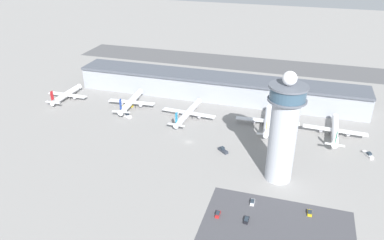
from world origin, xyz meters
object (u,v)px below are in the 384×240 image
(control_tower, at_px, (283,129))
(car_silver_sedan, at_px, (252,202))
(airplane_gate_charlie, at_px, (188,113))
(car_navy_sedan, at_px, (218,214))
(service_truck_water, at_px, (223,150))
(airplane_gate_echo, at_px, (335,130))
(service_truck_catering, at_px, (368,155))
(car_maroon_suv, at_px, (246,220))
(car_green_van, at_px, (310,213))
(airplane_gate_delta, at_px, (267,121))
(service_truck_fuel, at_px, (127,105))
(airplane_gate_bravo, at_px, (131,102))
(service_truck_baggage, at_px, (128,116))
(airplane_gate_alpha, at_px, (67,94))

(control_tower, bearing_deg, car_silver_sedan, -111.03)
(control_tower, bearing_deg, airplane_gate_charlie, 140.93)
(car_navy_sedan, bearing_deg, service_truck_water, 100.44)
(airplane_gate_echo, distance_m, service_truck_catering, 25.92)
(control_tower, distance_m, car_maroon_suv, 47.12)
(car_maroon_suv, height_order, car_green_van, car_maroon_suv)
(airplane_gate_delta, distance_m, service_truck_fuel, 100.68)
(car_navy_sedan, bearing_deg, airplane_gate_bravo, 132.68)
(airplane_gate_bravo, distance_m, service_truck_water, 86.24)
(car_maroon_suv, bearing_deg, airplane_gate_charlie, 121.53)
(service_truck_baggage, bearing_deg, control_tower, -21.80)
(service_truck_water, bearing_deg, control_tower, -27.17)
(control_tower, distance_m, airplane_gate_echo, 66.32)
(control_tower, distance_m, car_silver_sedan, 37.75)
(service_truck_baggage, bearing_deg, airplane_gate_charlie, 14.96)
(service_truck_water, height_order, car_green_van, service_truck_water)
(service_truck_baggage, bearing_deg, airplane_gate_echo, 5.41)
(service_truck_baggage, bearing_deg, service_truck_fuel, 116.80)
(car_green_van, bearing_deg, service_truck_fuel, 147.68)
(service_truck_baggage, bearing_deg, airplane_gate_delta, 8.64)
(car_silver_sedan, bearing_deg, airplane_gate_echo, 63.99)
(car_green_van, bearing_deg, car_navy_sedan, -161.69)
(airplane_gate_charlie, height_order, service_truck_water, airplane_gate_charlie)
(airplane_gate_charlie, relative_size, service_truck_catering, 5.24)
(car_maroon_suv, bearing_deg, car_silver_sedan, 87.24)
(car_maroon_suv, bearing_deg, service_truck_water, 112.95)
(control_tower, distance_m, service_truck_baggage, 116.18)
(airplane_gate_echo, bearing_deg, airplane_gate_delta, 178.11)
(car_silver_sedan, bearing_deg, control_tower, 68.97)
(airplane_gate_charlie, distance_m, car_silver_sedan, 94.80)
(airplane_gate_delta, xyz_separation_m, car_navy_sedan, (-10.46, -93.02, -3.48))
(airplane_gate_charlie, bearing_deg, control_tower, -39.07)
(service_truck_baggage, xyz_separation_m, car_silver_sedan, (95.63, -66.00, -0.45))
(service_truck_fuel, xyz_separation_m, car_silver_sedan, (103.61, -81.79, -0.53))
(airplane_gate_delta, distance_m, car_silver_sedan, 80.21)
(service_truck_fuel, distance_m, car_silver_sedan, 132.00)
(car_green_van, bearing_deg, airplane_gate_bravo, 147.27)
(airplane_gate_delta, height_order, service_truck_fuel, airplane_gate_delta)
(service_truck_water, bearing_deg, service_truck_catering, 13.61)
(airplane_gate_alpha, distance_m, airplane_gate_bravo, 53.20)
(car_maroon_suv, bearing_deg, service_truck_fuel, 137.40)
(car_maroon_suv, bearing_deg, airplane_gate_delta, 91.46)
(airplane_gate_echo, bearing_deg, service_truck_catering, -46.79)
(airplane_gate_bravo, height_order, service_truck_catering, airplane_gate_bravo)
(service_truck_fuel, bearing_deg, airplane_gate_echo, -1.25)
(airplane_gate_delta, bearing_deg, airplane_gate_charlie, -176.33)
(service_truck_catering, distance_m, service_truck_water, 81.63)
(service_truck_fuel, bearing_deg, car_maroon_suv, -42.60)
(airplane_gate_charlie, bearing_deg, airplane_gate_alpha, 177.83)
(airplane_gate_charlie, distance_m, service_truck_fuel, 48.36)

